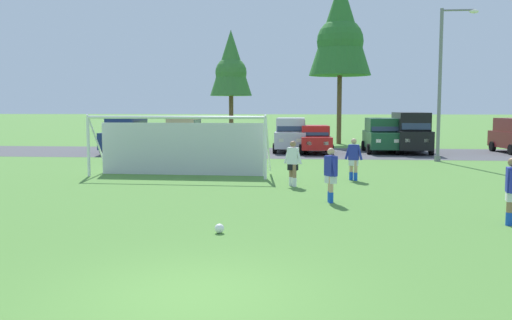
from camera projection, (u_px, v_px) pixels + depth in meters
The scene contains 18 objects.
ground_plane at pixel (266, 175), 23.32m from camera, with size 400.00×400.00×0.00m, color #518438.
parking_lot_strip at pixel (280, 153), 34.87m from camera, with size 52.00×8.40×0.01m, color #4C4C51.
soccer_ball at pixel (219, 228), 12.59m from camera, with size 0.22×0.22×0.22m.
soccer_goal at pixel (180, 145), 23.14m from camera, with size 7.48×2.20×2.57m.
player_striker_near at pixel (331, 175), 16.64m from camera, with size 0.40×0.71×1.64m.
player_midfield_center at pixel (354, 159), 21.63m from camera, with size 0.70×0.38×1.64m.
player_defender_far at pixel (293, 163), 20.06m from camera, with size 0.69×0.41×1.64m.
player_winger_left at pixel (511, 191), 13.43m from camera, with size 0.31×0.72×1.64m.
parked_car_slot_far_left at pixel (126, 135), 34.89m from camera, with size 2.22×4.64×2.16m.
parked_car_slot_left at pixel (184, 134), 36.43m from camera, with size 2.22×4.64×2.16m.
parked_car_slot_center_left at pixel (237, 138), 35.78m from camera, with size 2.18×4.27×1.72m.
parked_car_slot_center at pixel (291, 134), 35.59m from camera, with size 2.17×4.62×2.16m.
parked_car_slot_center_right at pixel (315, 139), 34.42m from camera, with size 2.25×4.31×1.72m.
parked_car_slot_right at pixel (382, 135), 34.96m from camera, with size 2.20×4.63×2.16m.
parked_car_slot_far_right at pixel (411, 131), 34.62m from camera, with size 2.26×4.83×2.52m.
tree_left_edge at pixel (231, 65), 44.90m from camera, with size 3.40×3.40×9.06m.
tree_mid_left at pixel (340, 30), 42.52m from camera, with size 4.76×4.76×12.69m.
street_lamp at pixel (443, 83), 28.97m from camera, with size 2.00×0.32×7.92m.
Camera 1 is at (1.72, -8.09, 2.85)m, focal length 39.05 mm.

